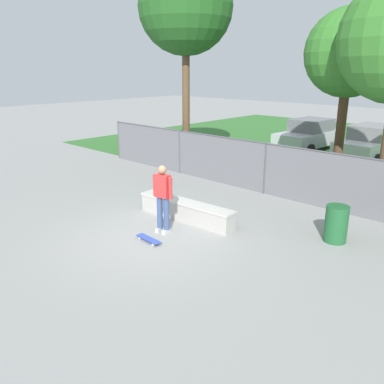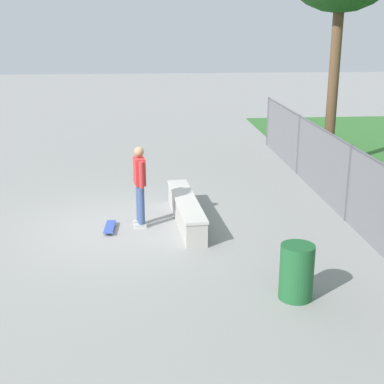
% 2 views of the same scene
% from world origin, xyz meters
% --- Properties ---
extents(ground_plane, '(80.00, 80.00, 0.00)m').
position_xyz_m(ground_plane, '(0.00, 0.00, 0.00)').
color(ground_plane, gray).
extents(concrete_ledge, '(3.18, 0.70, 0.57)m').
position_xyz_m(concrete_ledge, '(-0.22, 1.41, 0.29)').
color(concrete_ledge, '#A8A59E').
rests_on(concrete_ledge, ground).
extents(skateboarder, '(0.59, 0.33, 1.82)m').
position_xyz_m(skateboarder, '(-0.05, 0.38, 1.01)').
color(skateboarder, beige).
rests_on(skateboarder, ground).
extents(skateboard, '(0.81, 0.24, 0.09)m').
position_xyz_m(skateboard, '(0.13, -0.30, 0.07)').
color(skateboard, '#334CB2').
rests_on(skateboard, ground).
extents(chainlink_fence, '(16.59, 0.07, 1.79)m').
position_xyz_m(chainlink_fence, '(-0.00, 5.09, 0.98)').
color(chainlink_fence, '#4C4C51').
rests_on(chainlink_fence, ground).
extents(trash_bin, '(0.56, 0.56, 0.94)m').
position_xyz_m(trash_bin, '(3.52, 2.94, 0.47)').
color(trash_bin, '#1E592D').
rests_on(trash_bin, ground).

